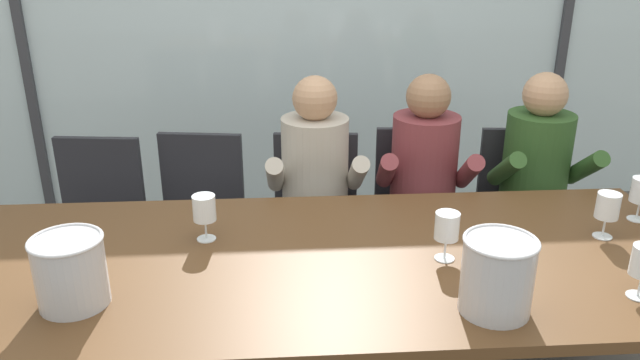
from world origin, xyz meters
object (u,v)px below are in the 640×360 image
Objects in this scene: person_beige_jumper at (316,187)px; person_maroon_top at (425,184)px; chair_left_of_center at (199,210)px; chair_right_of_center at (417,203)px; chair_near_window_right at (521,204)px; ice_bucket_primary at (497,274)px; wine_glass_by_right_taster at (447,228)px; wine_glass_center_pour at (204,210)px; wine_glass_near_bucket at (608,208)px; chair_near_curtain at (97,215)px; chair_center at (315,210)px; person_olive_shirt at (540,181)px; ice_bucket_secondary at (70,270)px; dining_table at (327,273)px.

person_beige_jumper is 0.52m from person_maroon_top.
chair_left_of_center is at bearing 177.76° from person_maroon_top.
chair_right_of_center and chair_near_window_right have the same top height.
ice_bucket_primary reaches higher than chair_left_of_center.
wine_glass_center_pour is at bearing 166.29° from wine_glass_by_right_taster.
wine_glass_near_bucket is at bearing 38.26° from ice_bucket_primary.
wine_glass_by_right_taster reaches higher than chair_right_of_center.
wine_glass_by_right_taster is (-0.67, -0.96, 0.36)m from chair_near_window_right.
wine_glass_center_pour is (-0.44, -0.64, 0.19)m from person_beige_jumper.
chair_center is (1.07, -0.01, 0.00)m from chair_near_curtain.
ice_bucket_primary is 1.36× the size of wine_glass_by_right_taster.
person_olive_shirt is at bearing 22.78° from wine_glass_center_pour.
person_olive_shirt is at bearing 3.32° from chair_near_curtain.
chair_near_curtain is at bearing 139.95° from ice_bucket_primary.
wine_glass_near_bucket is (1.82, 0.32, 0.00)m from ice_bucket_secondary.
ice_bucket_secondary is at bearing -170.73° from wine_glass_by_right_taster.
person_olive_shirt is (2.16, -0.12, 0.17)m from chair_near_curtain.
chair_near_window_right is 0.73× the size of person_beige_jumper.
chair_near_curtain is at bearing -168.77° from chair_left_of_center.
chair_center and chair_right_of_center have the same top height.
chair_near_curtain is 1.00× the size of chair_center.
wine_glass_by_right_taster is (-0.69, -0.85, 0.19)m from person_olive_shirt.
chair_center is at bearing 55.21° from ice_bucket_secondary.
person_beige_jumper is 6.91× the size of wine_glass_near_bucket.
chair_left_of_center is (0.49, 0.03, 0.00)m from chair_near_curtain.
chair_near_window_right is 0.73× the size of person_maroon_top.
wine_glass_center_pour is at bearing 48.31° from ice_bucket_secondary.
ice_bucket_secondary is 1.21m from wine_glass_by_right_taster.
chair_near_curtain is at bearing -173.11° from chair_near_window_right.
person_beige_jumper is (0.01, 0.81, -0.01)m from dining_table.
person_beige_jumper is 5.44× the size of ice_bucket_secondary.
chair_center is 0.21m from person_beige_jumper.
person_olive_shirt is at bearing 28.92° from ice_bucket_secondary.
dining_table is 3.04× the size of chair_near_curtain.
chair_near_curtain is at bearing 174.23° from person_beige_jumper.
chair_left_of_center is 1.00× the size of chair_center.
person_olive_shirt is 5.44× the size of ice_bucket_secondary.
dining_table is at bearing -90.10° from person_beige_jumper.
person_olive_shirt is at bearing 36.37° from dining_table.
chair_right_of_center is 1.00× the size of chair_near_window_right.
chair_left_of_center is at bearing 134.23° from wine_glass_by_right_taster.
wine_glass_near_bucket is at bearing 4.81° from dining_table.
chair_near_window_right is (1.64, -0.03, 0.00)m from chair_left_of_center.
chair_center is at bearing 89.03° from dining_table.
wine_glass_by_right_taster is at bearing -93.63° from chair_right_of_center.
dining_table is 0.62m from ice_bucket_primary.
chair_near_curtain is 1.05m from wine_glass_center_pour.
chair_near_window_right is at bearing 87.37° from wine_glass_near_bucket.
person_maroon_top reaches higher than ice_bucket_primary.
ice_bucket_primary is at bearing -36.97° from dining_table.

